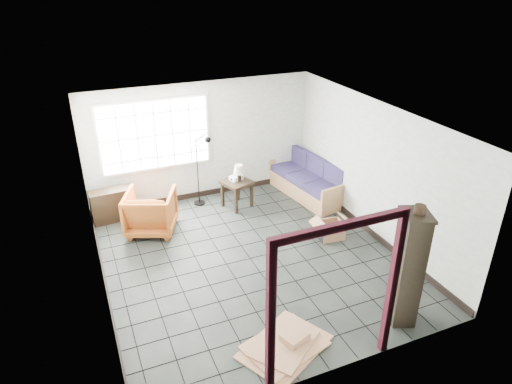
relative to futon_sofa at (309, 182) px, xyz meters
name	(u,v)px	position (x,y,z in m)	size (l,w,h in m)	color
ground	(250,258)	(-2.21, -1.85, -0.32)	(5.50, 5.50, 0.00)	black
room_shell	(249,172)	(-2.21, -1.82, 1.36)	(5.02, 5.52, 2.61)	#A3A7A1
window_panel	(155,135)	(-3.21, 0.85, 1.28)	(2.32, 0.08, 1.52)	silver
doorway_trim	(337,283)	(-2.21, -4.55, 1.06)	(1.80, 0.08, 2.20)	#330B15
futon_sofa	(309,182)	(0.00, 0.00, 0.00)	(1.05, 2.11, 0.89)	#B47551
armchair	(150,210)	(-3.63, -0.20, 0.14)	(0.91, 0.85, 0.93)	#8A5114
side_table	(237,186)	(-1.72, 0.10, 0.18)	(0.71, 0.71, 0.61)	black
table_lamp	(239,170)	(-1.67, 0.09, 0.54)	(0.25, 0.25, 0.36)	black
projector	(236,178)	(-1.71, 0.16, 0.33)	(0.30, 0.26, 0.09)	silver
floor_lamp	(203,167)	(-2.32, 0.52, 0.54)	(0.45, 0.28, 1.61)	black
console_shelf	(113,205)	(-4.25, 0.55, 0.02)	(0.89, 0.40, 0.68)	black
tall_shelf	(408,268)	(-0.75, -4.15, 0.59)	(0.52, 0.59, 1.79)	black
pot	(420,209)	(-0.72, -4.15, 1.52)	(0.18, 0.18, 0.11)	black
open_box	(330,230)	(-0.52, -1.79, -0.17)	(0.80, 0.44, 0.43)	#976B49
cardboard_pile	(286,344)	(-2.56, -4.01, -0.28)	(1.46, 1.31, 0.17)	#976B49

